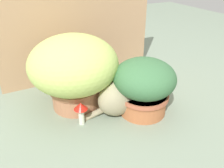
# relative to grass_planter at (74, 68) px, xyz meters

# --- Properties ---
(ground_plane) EXTENTS (6.00, 6.00, 0.00)m
(ground_plane) POSITION_rel_grass_planter_xyz_m (0.13, -0.18, -0.26)
(ground_plane) COLOR gray
(cardboard_backdrop) EXTENTS (1.16, 0.03, 0.90)m
(cardboard_backdrop) POSITION_rel_grass_planter_xyz_m (0.17, 0.37, 0.19)
(cardboard_backdrop) COLOR tan
(cardboard_backdrop) RESTS_ON ground
(grass_planter) EXTENTS (0.53, 0.53, 0.45)m
(grass_planter) POSITION_rel_grass_planter_xyz_m (0.00, 0.00, 0.00)
(grass_planter) COLOR #AB6F4E
(grass_planter) RESTS_ON ground
(leafy_planter) EXTENTS (0.36, 0.36, 0.34)m
(leafy_planter) POSITION_rel_grass_planter_xyz_m (0.33, -0.25, -0.07)
(leafy_planter) COLOR #B1643C
(leafy_planter) RESTS_ON ground
(cat) EXTENTS (0.38, 0.18, 0.32)m
(cat) POSITION_rel_grass_planter_xyz_m (0.21, -0.20, -0.13)
(cat) COLOR gray
(cat) RESTS_ON ground
(mushroom_ornament_red) EXTENTS (0.08, 0.08, 0.14)m
(mushroom_ornament_red) POSITION_rel_grass_planter_xyz_m (-0.04, -0.19, -0.16)
(mushroom_ornament_red) COLOR silver
(mushroom_ornament_red) RESTS_ON ground
(mushroom_ornament_pink) EXTENTS (0.07, 0.07, 0.09)m
(mushroom_ornament_pink) POSITION_rel_grass_planter_xyz_m (-0.03, -0.08, -0.19)
(mushroom_ornament_pink) COLOR beige
(mushroom_ornament_pink) RESTS_ON ground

